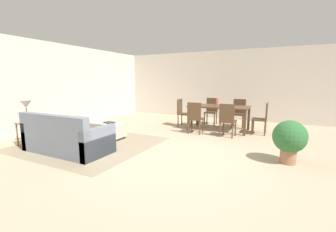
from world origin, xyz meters
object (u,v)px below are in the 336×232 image
Objects in this scene: dining_chair_near_left at (195,116)px; dining_chair_near_right at (227,118)px; table_lamp at (26,105)px; book_on_ottoman at (109,122)px; couch at (66,139)px; dining_chair_far_right at (239,111)px; ottoman_table at (107,129)px; vase_centerpiece at (217,102)px; dining_chair_head_east at (263,117)px; side_table at (28,127)px; dining_chair_head_west at (182,111)px; dining_table at (219,109)px; potted_plant at (290,138)px; dining_chair_far_left at (211,109)px.

dining_chair_near_right is (0.92, 0.03, 0.00)m from dining_chair_near_left.
table_lamp is 1.96m from book_on_ottoman.
couch is 2.09× the size of dining_chair_far_right.
table_lamp is (-1.21, -1.34, 0.73)m from ottoman_table.
ottoman_table is at bearing -134.17° from vase_centerpiece.
table_lamp is 6.14m from dining_chair_far_right.
dining_chair_near_right is 1.13m from dining_chair_head_east.
dining_chair_near_left is 2.40m from book_on_ottoman.
side_table is 0.61× the size of dining_chair_near_right.
dining_chair_head_east is 2.50m from dining_chair_head_west.
dining_chair_head_west is 1.21m from vase_centerpiece.
vase_centerpiece reaches higher than dining_table.
table_lamp is 0.64× the size of potted_plant.
dining_table is at bearing 45.65° from book_on_ottoman.
dining_chair_head_east is at bearing 105.75° from potted_plant.
dining_chair_near_right is at bearing 28.93° from ottoman_table.
dining_chair_near_left is at bearing -89.94° from dining_chair_far_left.
dining_table is 0.22m from vase_centerpiece.
dining_chair_far_right reaches higher than dining_table.
dining_chair_head_west reaches higher than ottoman_table.
ottoman_table is at bearing -131.94° from dining_chair_far_right.
vase_centerpiece is (3.56, 3.75, 0.44)m from side_table.
dining_chair_head_west is 3.54× the size of book_on_ottoman.
dining_chair_head_west reaches higher than side_table.
ottoman_table is 4.14× the size of vase_centerpiece.
book_on_ottoman is (-2.78, -3.20, -0.08)m from dining_chair_far_right.
dining_chair_near_right is 1.63m from dining_chair_far_right.
dining_chair_near_right is at bearing 1.60° from dining_chair_near_left.
dining_chair_far_left is at bearing 60.38° from book_on_ottoman.
dining_chair_head_west is at bearing 154.57° from dining_chair_near_right.
dining_chair_far_left and dining_chair_head_west have the same top height.
dining_chair_far_left is 1.13× the size of potted_plant.
dining_chair_near_right is at bearing -60.84° from dining_chair_far_left.
book_on_ottoman is at bearing 45.76° from side_table.
vase_centerpiece is at bearing 46.55° from side_table.
dining_chair_near_right is (0.44, -0.80, -0.16)m from dining_table.
dining_chair_near_right and dining_chair_head_east have the same top height.
dining_chair_near_left and dining_chair_head_west have the same top height.
dining_chair_head_east is at bearing 42.55° from dining_chair_near_right.
dining_chair_near_right is at bearing -61.27° from dining_table.
table_lamp reaches higher than vase_centerpiece.
vase_centerpiece is at bearing 45.83° from ottoman_table.
dining_chair_far_left is at bearing 55.47° from side_table.
dining_chair_far_right is at bearing 57.86° from couch.
couch is 5.33m from dining_chair_far_right.
dining_table is 0.97m from dining_chair_near_left.
dining_chair_far_left is (-0.92, 1.65, 0.00)m from dining_chair_near_right.
dining_chair_head_east is (4.90, 3.68, -0.45)m from table_lamp.
dining_chair_head_west reaches higher than dining_table.
couch is 5.16m from dining_chair_head_east.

